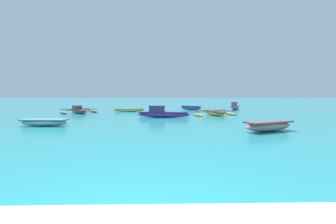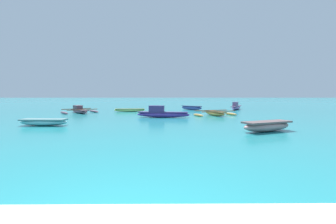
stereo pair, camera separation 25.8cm
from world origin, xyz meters
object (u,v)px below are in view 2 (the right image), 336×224
at_px(moored_boat_0, 130,110).
at_px(moored_boat_5, 192,108).
at_px(moored_boat_2, 162,113).
at_px(moored_boat_3, 44,122).
at_px(moored_boat_1, 236,107).
at_px(moored_boat_6, 215,113).
at_px(moored_boat_4, 267,126).
at_px(moored_boat_7, 79,110).

distance_m(moored_boat_0, moored_boat_5, 7.23).
bearing_deg(moored_boat_2, moored_boat_5, 76.78).
bearing_deg(moored_boat_2, moored_boat_0, 128.85).
distance_m(moored_boat_0, moored_boat_3, 10.93).
height_order(moored_boat_1, moored_boat_6, moored_boat_1).
relative_size(moored_boat_1, moored_boat_2, 0.82).
bearing_deg(moored_boat_1, moored_boat_6, -179.33).
xyz_separation_m(moored_boat_4, moored_boat_5, (-1.95, 15.16, -0.01)).
xyz_separation_m(moored_boat_4, moored_boat_7, (-13.35, 10.99, -0.03)).
height_order(moored_boat_2, moored_boat_5, moored_boat_2).
relative_size(moored_boat_1, moored_boat_6, 0.92).
relative_size(moored_boat_1, moored_boat_5, 1.45).
height_order(moored_boat_2, moored_boat_3, moored_boat_2).
bearing_deg(moored_boat_3, moored_boat_1, 43.63).
relative_size(moored_boat_3, moored_boat_4, 0.97).
relative_size(moored_boat_1, moored_boat_4, 1.21).
bearing_deg(moored_boat_6, moored_boat_3, -82.51).
relative_size(moored_boat_1, moored_boat_3, 1.24).
height_order(moored_boat_0, moored_boat_7, moored_boat_7).
xyz_separation_m(moored_boat_0, moored_boat_4, (8.70, -12.57, 0.09)).
bearing_deg(moored_boat_4, moored_boat_0, 102.63).
distance_m(moored_boat_1, moored_boat_6, 8.63).
xyz_separation_m(moored_boat_1, moored_boat_7, (-16.75, -4.69, -0.08)).
bearing_deg(moored_boat_0, moored_boat_1, 8.09).
height_order(moored_boat_3, moored_boat_4, moored_boat_4).
relative_size(moored_boat_0, moored_boat_3, 1.17).
relative_size(moored_boat_4, moored_boat_7, 0.76).
distance_m(moored_boat_1, moored_boat_7, 17.39).
bearing_deg(moored_boat_6, moored_boat_5, 169.08).
distance_m(moored_boat_4, moored_boat_5, 15.29).
bearing_deg(moored_boat_7, moored_boat_4, 10.12).
height_order(moored_boat_1, moored_boat_5, moored_boat_1).
bearing_deg(moored_boat_3, moored_boat_0, 74.73).
distance_m(moored_boat_1, moored_boat_5, 5.37).
bearing_deg(moored_boat_0, moored_boat_2, -65.61).
bearing_deg(moored_boat_2, moored_boat_7, 160.51).
bearing_deg(moored_boat_6, moored_boat_4, -15.09).
height_order(moored_boat_3, moored_boat_5, moored_boat_5).
distance_m(moored_boat_0, moored_boat_4, 15.29).
xyz_separation_m(moored_boat_0, moored_boat_1, (12.10, 3.11, 0.14)).
distance_m(moored_boat_5, moored_boat_6, 7.14).
bearing_deg(moored_boat_1, moored_boat_3, 160.82).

